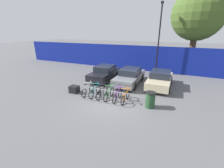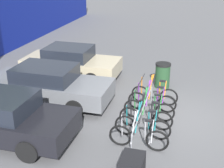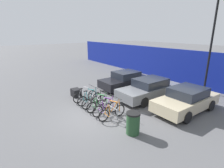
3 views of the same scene
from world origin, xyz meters
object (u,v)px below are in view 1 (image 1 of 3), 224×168
object	(u,v)px
bike_rack	(106,91)
bicycle_silver	(88,90)
bicycle_orange	(125,97)
lamp_post	(159,37)
bicycle_green	(109,94)
bicycle_black	(102,92)
car_black	(105,73)
car_grey	(130,76)
bicycle_teal	(95,91)
bicycle_purple	(117,95)
cargo_crate	(74,89)
tree_behind_hoarding	(198,15)
car_beige	(160,79)
trash_bin	(150,100)

from	to	relation	value
bike_rack	bicycle_silver	size ratio (longest dim) A/B	2.07
bicycle_orange	lamp_post	xyz separation A→B (m)	(0.80, 7.97, 3.63)
bicycle_green	lamp_post	bearing A→B (deg)	72.45
bicycle_black	car_black	distance (m)	4.27
bicycle_silver	car_grey	bearing A→B (deg)	59.38
bicycle_orange	lamp_post	bearing A→B (deg)	85.36
bicycle_teal	bicycle_purple	xyz separation A→B (m)	(1.81, 0.00, 0.00)
cargo_crate	bicycle_silver	bearing A→B (deg)	4.07
tree_behind_hoarding	bicycle_purple	bearing A→B (deg)	-114.04
car_beige	cargo_crate	distance (m)	7.22
bicycle_teal	bicycle_green	distance (m)	1.16
bicycle_black	lamp_post	world-z (taller)	lamp_post
bicycle_silver	car_black	bearing A→B (deg)	96.22
bicycle_teal	lamp_post	world-z (taller)	lamp_post
bicycle_orange	trash_bin	distance (m)	1.69
cargo_crate	car_grey	bearing A→B (deg)	49.50
trash_bin	cargo_crate	bearing A→B (deg)	-179.90
bike_rack	bicycle_orange	bearing A→B (deg)	-5.67
bicycle_black	car_black	size ratio (longest dim) A/B	0.42
bicycle_silver	bicycle_orange	world-z (taller)	same
bike_rack	bicycle_purple	world-z (taller)	bicycle_purple
lamp_post	bike_rack	bearing A→B (deg)	-106.39
bicycle_purple	car_black	world-z (taller)	car_black
bicycle_purple	trash_bin	bearing A→B (deg)	-2.00
lamp_post	trash_bin	distance (m)	8.82
bicycle_teal	car_black	xyz separation A→B (m)	(-1.14, 3.90, 0.31)
car_grey	bicycle_silver	bearing A→B (deg)	-119.02
car_grey	car_beige	xyz separation A→B (m)	(2.63, 0.21, -0.00)
bicycle_black	car_black	bearing A→B (deg)	114.11
car_beige	bicycle_green	bearing A→B (deg)	-126.62
bike_rack	bicycle_teal	size ratio (longest dim) A/B	2.07
car_black	car_beige	size ratio (longest dim) A/B	0.97
bike_rack	cargo_crate	distance (m)	2.72
cargo_crate	bicycle_teal	bearing A→B (deg)	2.72
tree_behind_hoarding	bike_rack	bearing A→B (deg)	-118.30
bicycle_black	cargo_crate	world-z (taller)	bicycle_black
bicycle_silver	car_grey	size ratio (longest dim) A/B	0.37
bicycle_orange	car_beige	size ratio (longest dim) A/B	0.40
car_grey	trash_bin	xyz separation A→B (m)	(2.57, -3.87, -0.17)
bicycle_silver	tree_behind_hoarding	xyz separation A→B (m)	(7.22, 10.77, 5.84)
bicycle_green	lamp_post	size ratio (longest dim) A/B	0.23
lamp_post	cargo_crate	xyz separation A→B (m)	(-5.01, -8.06, -3.73)
bike_rack	bicycle_silver	xyz separation A→B (m)	(-1.50, -0.15, -0.11)
bicycle_silver	bike_rack	bearing A→B (deg)	4.07
bicycle_silver	bicycle_teal	distance (m)	0.60
bicycle_teal	tree_behind_hoarding	world-z (taller)	tree_behind_hoarding
car_beige	tree_behind_hoarding	world-z (taller)	tree_behind_hoarding
bicycle_teal	tree_behind_hoarding	bearing A→B (deg)	56.49
trash_bin	tree_behind_hoarding	xyz separation A→B (m)	(2.54, 10.85, 5.70)
bicycle_silver	trash_bin	world-z (taller)	bicycle_silver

